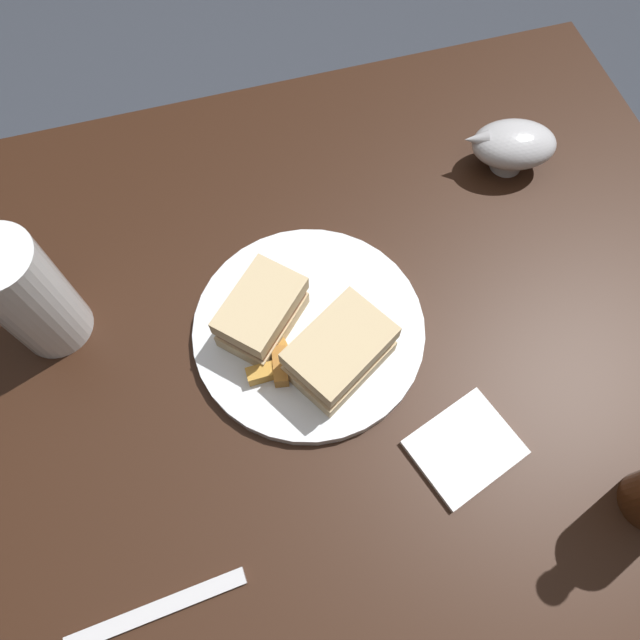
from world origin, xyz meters
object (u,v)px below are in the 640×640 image
at_px(sandwich_half_right, 340,352).
at_px(pint_glass, 32,299).
at_px(plate, 309,332).
at_px(napkin, 465,448).
at_px(fork, 157,610).
at_px(gravy_boat, 513,145).
at_px(sandwich_half_left, 262,313).

distance_m(sandwich_half_right, pint_glass, 0.34).
relative_size(plate, napkin, 2.50).
height_order(pint_glass, napkin, pint_glass).
xyz_separation_m(plate, fork, (0.22, 0.25, -0.00)).
distance_m(plate, napkin, 0.22).
xyz_separation_m(pint_glass, napkin, (-0.42, 0.27, -0.07)).
relative_size(sandwich_half_right, napkin, 1.22).
distance_m(gravy_boat, napkin, 0.41).
bearing_deg(plate, sandwich_half_left, -23.29).
height_order(sandwich_half_left, gravy_boat, sandwich_half_left).
relative_size(sandwich_half_left, fork, 0.66).
bearing_deg(gravy_boat, napkin, 60.40).
xyz_separation_m(sandwich_half_right, fork, (0.24, 0.20, -0.04)).
bearing_deg(pint_glass, plate, 162.26).
relative_size(sandwich_half_right, fork, 0.75).
distance_m(plate, fork, 0.33).
bearing_deg(fork, pint_glass, -83.45).
bearing_deg(plate, fork, 47.77).
distance_m(sandwich_half_left, napkin, 0.27).
relative_size(sandwich_half_left, pint_glass, 0.73).
bearing_deg(gravy_boat, sandwich_half_left, 21.94).
bearing_deg(napkin, pint_glass, -33.06).
distance_m(sandwich_half_left, sandwich_half_right, 0.10).
bearing_deg(sandwich_half_right, fork, 38.69).
height_order(pint_glass, gravy_boat, pint_glass).
relative_size(gravy_boat, fork, 0.74).
bearing_deg(napkin, fork, 10.74).
bearing_deg(pint_glass, fork, 101.18).
height_order(plate, napkin, plate).
bearing_deg(sandwich_half_left, pint_glass, -16.54).
bearing_deg(sandwich_half_right, napkin, 129.38).
distance_m(sandwich_half_left, gravy_boat, 0.41).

